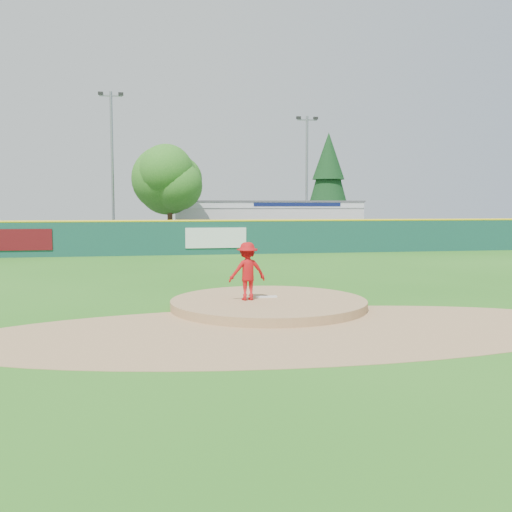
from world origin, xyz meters
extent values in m
plane|color=#286B19|center=(0.00, 0.00, 0.00)|extent=(120.00, 120.00, 0.00)
cylinder|color=#9E774C|center=(0.00, 0.00, 0.00)|extent=(5.50, 5.50, 0.50)
cube|color=white|center=(0.00, 0.30, 0.27)|extent=(0.60, 0.15, 0.04)
cylinder|color=#9E774C|center=(0.00, -3.00, 0.01)|extent=(15.40, 15.40, 0.01)
cube|color=#38383A|center=(0.00, 27.00, 0.01)|extent=(44.00, 16.00, 0.02)
imported|color=#B40F12|center=(-0.61, -0.01, 1.06)|extent=(1.12, 0.74, 1.61)
imported|color=silver|center=(1.98, 23.72, 0.62)|extent=(4.72, 3.06, 1.21)
cube|color=silver|center=(6.00, 32.00, 1.60)|extent=(15.00, 8.00, 3.20)
cube|color=white|center=(6.00, 27.98, 3.00)|extent=(15.00, 0.06, 0.55)
cube|color=#0F194C|center=(8.00, 27.94, 3.00)|extent=(7.00, 0.03, 0.28)
cube|color=#59595B|center=(6.00, 32.00, 3.25)|extent=(15.20, 8.20, 0.12)
cube|color=#5D0D12|center=(-10.57, 17.92, 1.00)|extent=(3.60, 0.04, 1.20)
cube|color=white|center=(0.47, 17.92, 1.00)|extent=(3.60, 0.04, 1.20)
cube|color=blue|center=(-11.36, 24.25, 1.39)|extent=(0.92, 0.92, 0.09)
cube|color=gray|center=(-11.36, 24.25, 0.67)|extent=(0.89, 0.89, 1.35)
cube|color=blue|center=(-11.36, 23.05, 0.79)|extent=(0.51, 1.88, 1.30)
cube|color=#15453B|center=(0.00, 18.00, 1.00)|extent=(40.00, 0.10, 2.00)
cylinder|color=yellow|center=(0.00, 18.00, 2.00)|extent=(40.00, 0.14, 0.14)
cylinder|color=#382314|center=(-2.00, 25.00, 1.30)|extent=(0.36, 0.36, 2.60)
sphere|color=#387F23|center=(-2.00, 25.00, 4.56)|extent=(5.60, 5.60, 5.60)
cylinder|color=#382314|center=(13.00, 36.00, 0.80)|extent=(0.40, 0.40, 1.60)
cone|color=#113A16|center=(13.00, 36.00, 5.55)|extent=(4.40, 4.40, 7.90)
cylinder|color=gray|center=(-6.00, 27.00, 5.50)|extent=(0.20, 0.20, 11.00)
cube|color=gray|center=(-6.00, 27.00, 10.70)|extent=(1.60, 0.10, 0.10)
cube|color=black|center=(-6.70, 27.00, 10.85)|extent=(0.35, 0.25, 0.20)
cube|color=black|center=(-5.30, 27.00, 10.85)|extent=(0.35, 0.25, 0.20)
cylinder|color=gray|center=(9.00, 29.00, 5.00)|extent=(0.20, 0.20, 10.00)
cube|color=gray|center=(9.00, 29.00, 9.70)|extent=(1.60, 0.10, 0.10)
cube|color=black|center=(8.30, 29.00, 9.85)|extent=(0.35, 0.25, 0.20)
cube|color=black|center=(9.70, 29.00, 9.85)|extent=(0.35, 0.25, 0.20)
camera|label=1|loc=(-3.17, -15.55, 2.86)|focal=40.00mm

